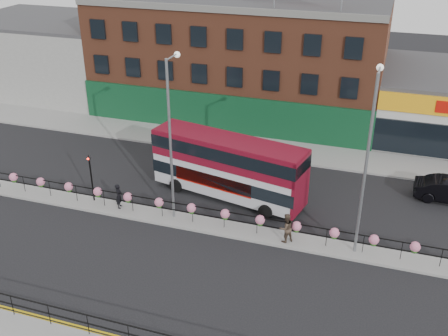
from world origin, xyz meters
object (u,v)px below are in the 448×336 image
(double_decker_bus, at_px, (229,162))
(lamp_column_west, at_px, (171,127))
(pedestrian_a, at_px, (119,196))
(lamp_column_east, at_px, (368,150))
(pedestrian_b, at_px, (286,228))

(double_decker_bus, height_order, lamp_column_west, lamp_column_west)
(pedestrian_a, bearing_deg, double_decker_bus, -73.05)
(pedestrian_a, bearing_deg, lamp_column_east, -103.97)
(pedestrian_b, bearing_deg, double_decker_bus, -84.47)
(pedestrian_a, distance_m, lamp_column_east, 15.47)
(double_decker_bus, bearing_deg, pedestrian_a, -148.56)
(pedestrian_a, distance_m, pedestrian_b, 10.74)
(lamp_column_west, bearing_deg, pedestrian_a, -175.13)
(double_decker_bus, height_order, pedestrian_b, double_decker_bus)
(double_decker_bus, relative_size, lamp_column_west, 1.07)
(double_decker_bus, bearing_deg, pedestrian_b, -40.93)
(double_decker_bus, xyz_separation_m, pedestrian_a, (-6.03, -3.69, -1.58))
(lamp_column_east, bearing_deg, pedestrian_b, -172.12)
(lamp_column_west, bearing_deg, pedestrian_b, -5.76)
(double_decker_bus, height_order, pedestrian_a, double_decker_bus)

